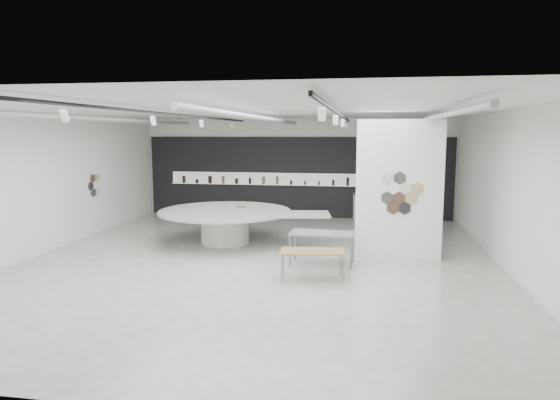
% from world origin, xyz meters
% --- Properties ---
extents(room, '(12.02, 14.02, 3.82)m').
position_xyz_m(room, '(-0.09, -0.00, 2.07)').
color(room, '#B3B2A8').
rests_on(room, ground).
extents(back_wall_display, '(11.80, 0.27, 3.10)m').
position_xyz_m(back_wall_display, '(-0.08, 6.93, 1.54)').
color(back_wall_display, black).
rests_on(back_wall_display, ground).
extents(partition_column, '(2.20, 0.38, 3.60)m').
position_xyz_m(partition_column, '(3.50, 1.00, 1.80)').
color(partition_column, white).
rests_on(partition_column, ground).
extents(display_island, '(5.42, 4.49, 1.00)m').
position_xyz_m(display_island, '(-1.35, 1.89, 0.65)').
color(display_island, white).
rests_on(display_island, ground).
extents(sample_table_wood, '(1.48, 0.89, 0.66)m').
position_xyz_m(sample_table_wood, '(1.51, -1.36, 0.61)').
color(sample_table_wood, '#906F4A').
rests_on(sample_table_wood, ground).
extents(sample_table_stone, '(1.60, 0.84, 0.81)m').
position_xyz_m(sample_table_stone, '(1.61, -0.05, 0.74)').
color(sample_table_stone, gray).
rests_on(sample_table_stone, ground).
extents(kitchen_counter, '(1.87, 0.92, 1.42)m').
position_xyz_m(kitchen_counter, '(3.12, 6.53, 0.51)').
color(kitchen_counter, white).
rests_on(kitchen_counter, ground).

